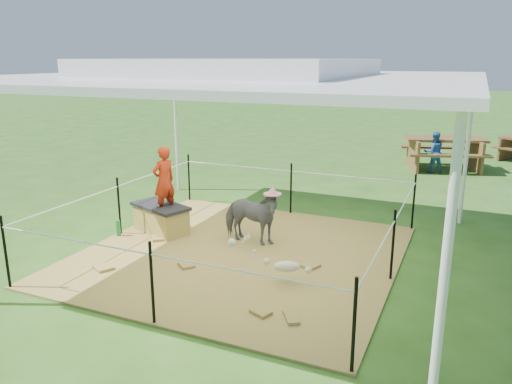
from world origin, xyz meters
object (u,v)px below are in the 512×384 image
at_px(pony, 250,217).
at_px(picnic_table_near, 444,154).
at_px(foal, 287,264).
at_px(woman, 164,175).
at_px(green_bottle, 118,228).
at_px(distant_person, 434,152).
at_px(straw_bale, 161,220).

distance_m(pony, picnic_table_near, 7.65).
height_order(foal, picnic_table_near, picnic_table_near).
distance_m(woman, green_bottle, 1.18).
distance_m(pony, distant_person, 7.08).
xyz_separation_m(woman, distant_person, (3.72, 6.86, -0.50)).
height_order(woman, green_bottle, woman).
xyz_separation_m(straw_bale, green_bottle, (-0.55, -0.45, -0.08)).
xyz_separation_m(woman, picnic_table_near, (3.94, 7.39, -0.61)).
xyz_separation_m(pony, picnic_table_near, (2.42, 7.26, -0.04)).
bearing_deg(pony, picnic_table_near, -13.91).
height_order(pony, picnic_table_near, pony).
bearing_deg(straw_bale, pony, 4.47).
relative_size(foal, distant_person, 0.87).
height_order(pony, distant_person, distant_person).
relative_size(green_bottle, picnic_table_near, 0.13).
bearing_deg(woman, picnic_table_near, 172.14).
relative_size(green_bottle, distant_person, 0.25).
distance_m(woman, distant_person, 7.82).
xyz_separation_m(woman, pony, (1.52, 0.13, -0.57)).
height_order(green_bottle, distant_person, distant_person).
height_order(straw_bale, distant_person, distant_person).
bearing_deg(pony, woman, 99.28).
bearing_deg(foal, distant_person, 60.53).
bearing_deg(distant_person, foal, 57.91).
bearing_deg(pony, foal, -133.02).
xyz_separation_m(straw_bale, pony, (1.62, 0.13, 0.23)).
bearing_deg(picnic_table_near, pony, -125.90).
height_order(pony, foal, pony).
height_order(woman, pony, woman).
relative_size(woman, foal, 1.24).
height_order(foal, distant_person, distant_person).
relative_size(straw_bale, pony, 0.92).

